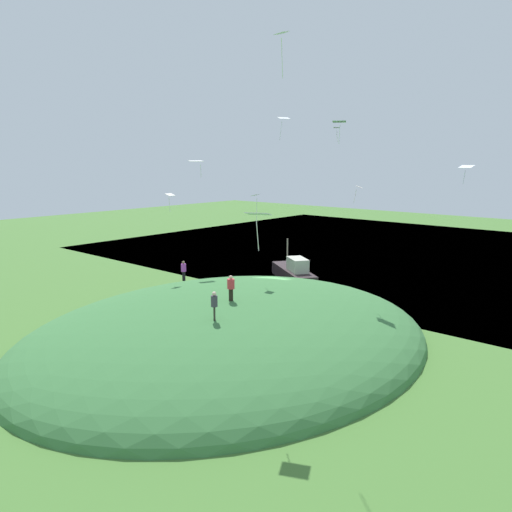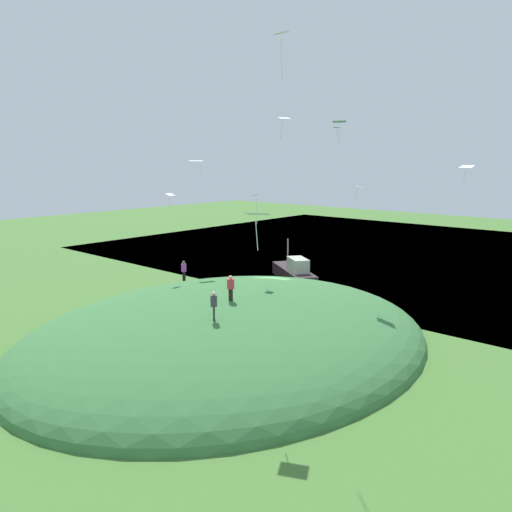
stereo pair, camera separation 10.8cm
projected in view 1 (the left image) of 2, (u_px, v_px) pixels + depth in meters
The scene contains 18 objects.
ground_plane at pixel (271, 308), 39.57m from camera, with size 160.00×160.00×0.00m, color #426F2E.
lake_water at pixel (428, 255), 63.03m from camera, with size 57.14×80.00×0.40m, color #375A7D.
grass_hill at pixel (229, 339), 32.72m from camera, with size 29.14×24.18×5.86m, color #386E39.
boat_on_lake at pixel (294, 273), 48.28m from camera, with size 6.23×7.74×3.92m.
person_on_hilltop at pixel (231, 285), 31.01m from camera, with size 0.64×0.64×1.64m.
person_watching_kites at pixel (214, 302), 27.68m from camera, with size 0.53×0.53×1.66m.
person_walking_path at pixel (184, 268), 40.82m from camera, with size 0.51×0.51×1.70m.
kite_0 at pixel (258, 215), 22.97m from camera, with size 1.19×1.35×1.83m.
kite_1 at pixel (359, 188), 46.50m from camera, with size 1.10×1.00×1.65m.
kite_2 at pixel (256, 198), 36.27m from camera, with size 0.85×0.70×2.21m.
kite_3 at pixel (336, 128), 47.63m from camera, with size 1.07×1.01×1.39m.
kite_4 at pixel (282, 38), 23.88m from camera, with size 0.72×0.75×2.10m.
kite_5 at pixel (284, 119), 48.75m from camera, with size 1.38×1.24×2.21m.
kite_6 at pixel (196, 161), 41.33m from camera, with size 1.43×1.27×1.40m.
kite_7 at pixel (170, 196), 38.48m from camera, with size 0.81×0.62×1.43m.
kite_8 at pixel (466, 167), 36.59m from camera, with size 0.82×1.09×1.39m.
kite_9 at pixel (339, 123), 36.38m from camera, with size 1.09×1.19×1.68m.
mooring_post at pixel (281, 290), 43.23m from camera, with size 0.14×0.14×1.08m, color brown.
Camera 1 is at (29.50, 24.09, 11.56)m, focal length 34.69 mm.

